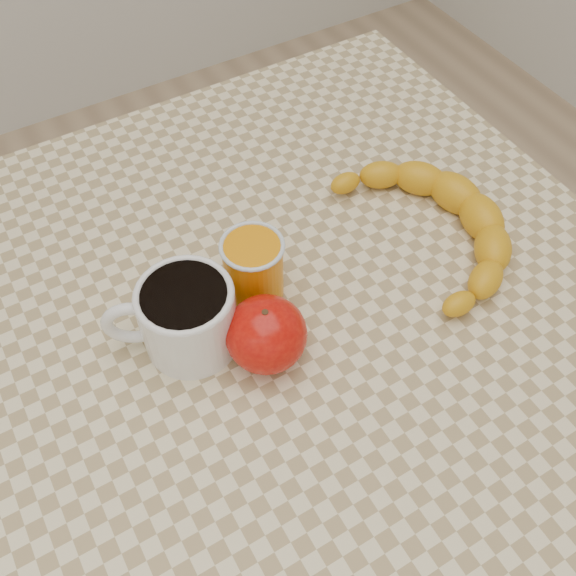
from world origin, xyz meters
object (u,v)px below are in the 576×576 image
orange_juice_glass (253,268)px  apple (266,334)px  coffee_mug (185,315)px  table (288,340)px  banana (432,225)px

orange_juice_glass → apple: bearing=-109.8°
coffee_mug → orange_juice_glass: size_ratio=1.84×
orange_juice_glass → apple: size_ratio=0.83×
table → coffee_mug: size_ratio=5.39×
table → apple: size_ratio=8.25×
table → orange_juice_glass: (-0.03, 0.03, 0.13)m
coffee_mug → banana: size_ratio=0.46×
table → coffee_mug: 0.18m
table → orange_juice_glass: 0.13m
table → banana: size_ratio=2.50×
coffee_mug → orange_juice_glass: 0.09m
apple → banana: size_ratio=0.30×
table → apple: (-0.06, -0.05, 0.12)m
table → banana: 0.22m
orange_juice_glass → banana: 0.22m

